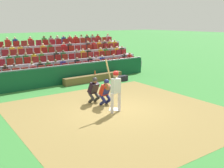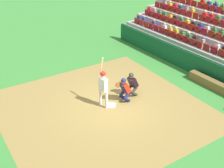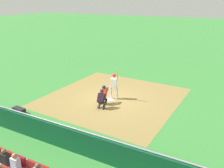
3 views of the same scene
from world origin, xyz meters
name	(u,v)px [view 2 (image 2 of 3)]	position (x,y,z in m)	size (l,w,h in m)	color
ground_plane	(111,105)	(0.00, 0.00, 0.00)	(160.00, 160.00, 0.00)	#377F37
infield_dirt_patch	(102,109)	(0.00, 0.50, 0.00)	(8.62, 8.73, 0.01)	olive
home_plate_marker	(111,105)	(0.00, 0.00, 0.02)	(0.44, 0.44, 0.02)	white
batter_at_plate	(103,85)	(0.17, 0.30, 1.13)	(0.67, 0.40, 2.30)	silver
catcher_crouching	(124,88)	(-0.05, -0.73, 0.71)	(0.48, 0.73, 1.28)	navy
home_plate_umpire	(132,83)	(0.16, -1.37, 0.70)	(0.49, 0.50, 1.28)	#2D2D2C
dugout_wall	(196,64)	(0.00, -5.78, 0.58)	(13.80, 0.24, 1.20)	#0F4B2B
dugout_bench	(224,90)	(-2.35, -5.23, 0.22)	(4.27, 0.40, 0.44)	brown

